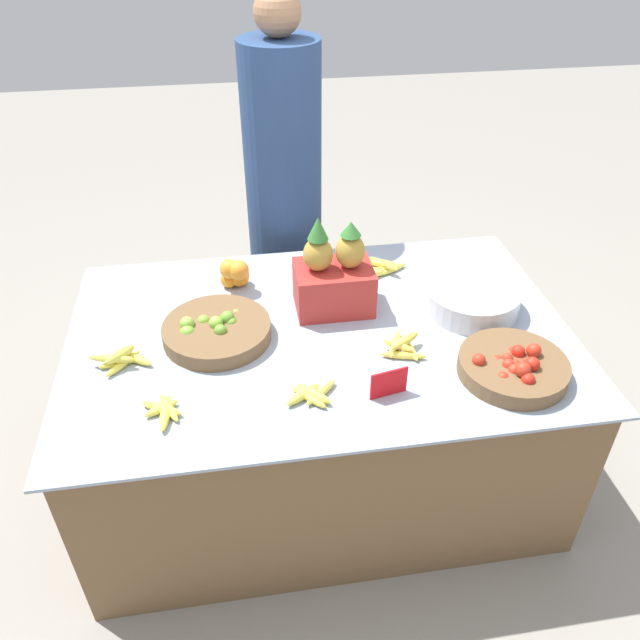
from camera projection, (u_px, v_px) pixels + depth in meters
ground_plane at (320, 465)px, 2.72m from camera, size 12.00×12.00×0.00m
market_table at (320, 403)px, 2.50m from camera, size 1.83×1.18×0.73m
lime_bowl at (217, 331)px, 2.23m from camera, size 0.39×0.39×0.09m
tomato_basket at (513, 367)px, 2.07m from camera, size 0.36×0.36×0.10m
orange_pile at (234, 274)px, 2.49m from camera, size 0.12×0.14×0.14m
metal_bowl at (472, 299)px, 2.37m from camera, size 0.35×0.35×0.09m
price_sign at (389, 383)px, 1.98m from camera, size 0.13×0.03×0.10m
produce_crate at (334, 277)px, 2.33m from camera, size 0.29×0.21×0.39m
banana_bunch_middle_left at (311, 394)px, 1.99m from camera, size 0.19×0.14×0.03m
banana_bunch_front_right at (164, 410)px, 1.93m from camera, size 0.14×0.18×0.03m
banana_bunch_back_center at (123, 359)px, 2.12m from camera, size 0.22×0.15×0.06m
banana_bunch_front_left at (382, 267)px, 2.61m from camera, size 0.22×0.15×0.05m
banana_bunch_front_center at (402, 346)px, 2.17m from camera, size 0.16×0.18×0.06m
vendor_person at (284, 208)px, 2.93m from camera, size 0.35×0.35×1.75m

